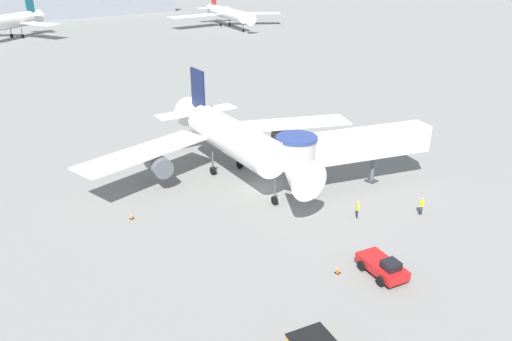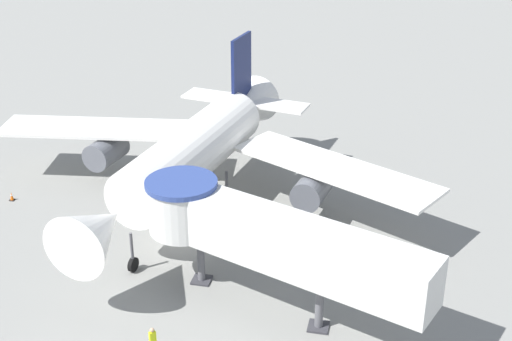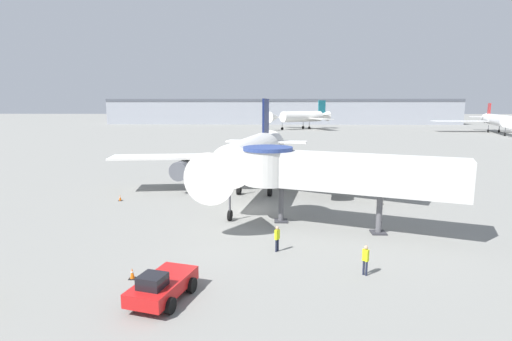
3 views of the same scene
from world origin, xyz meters
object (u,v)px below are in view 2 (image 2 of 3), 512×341
object	(u,v)px
main_airplane	(195,152)
traffic_cone_port_wing	(12,197)
jet_bridge	(259,234)
ground_crew_marshaller	(153,340)
traffic_cone_starboard_wing	(381,241)

from	to	relation	value
main_airplane	traffic_cone_port_wing	distance (m)	13.99
jet_bridge	traffic_cone_port_wing	distance (m)	21.93
ground_crew_marshaller	main_airplane	bearing A→B (deg)	51.51
main_airplane	ground_crew_marshaller	size ratio (longest dim) A/B	18.92
traffic_cone_port_wing	ground_crew_marshaller	distance (m)	20.80
traffic_cone_port_wing	jet_bridge	bearing A→B (deg)	-22.56
traffic_cone_starboard_wing	traffic_cone_port_wing	bearing A→B (deg)	178.91
traffic_cone_starboard_wing	ground_crew_marshaller	size ratio (longest dim) A/B	0.37
traffic_cone_port_wing	main_airplane	bearing A→B (deg)	7.05
main_airplane	ground_crew_marshaller	world-z (taller)	main_airplane
traffic_cone_starboard_wing	traffic_cone_port_wing	world-z (taller)	traffic_cone_starboard_wing
main_airplane	traffic_cone_port_wing	world-z (taller)	main_airplane
main_airplane	jet_bridge	world-z (taller)	main_airplane
main_airplane	traffic_cone_starboard_wing	distance (m)	13.62
traffic_cone_starboard_wing	ground_crew_marshaller	distance (m)	16.84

